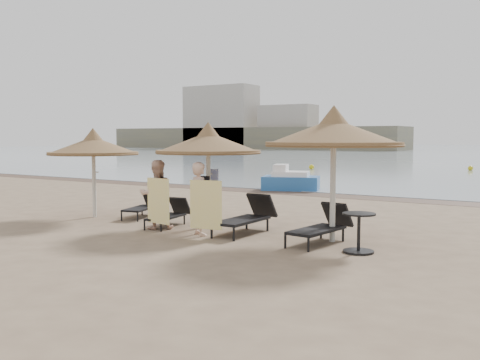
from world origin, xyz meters
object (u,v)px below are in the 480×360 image
object	(u,v)px
person_left	(157,189)
palapa_left	(93,146)
palapa_center	(208,143)
lounger_near_right	(248,216)
palapa_right	(334,133)
lounger_far_left	(144,205)
lounger_far_right	(323,226)
lounger_near_left	(170,214)
side_table	(359,234)
pedal_boat	(290,180)
person_right	(200,193)

from	to	relation	value
person_left	palapa_left	bearing A→B (deg)	-52.66
palapa_center	lounger_near_right	world-z (taller)	palapa_center
palapa_right	lounger_near_right	distance (m)	2.96
lounger_far_left	lounger_far_right	bearing A→B (deg)	-22.99
lounger_near_left	palapa_right	bearing A→B (deg)	-5.98
side_table	palapa_center	bearing A→B (deg)	167.93
lounger_near_right	side_table	distance (m)	3.15
pedal_boat	palapa_left	bearing A→B (deg)	-115.94
palapa_right	pedal_boat	size ratio (longest dim) A/B	1.12
lounger_far_left	palapa_center	bearing A→B (deg)	-24.78
lounger_near_left	lounger_far_right	xyz separation A→B (m)	(4.30, 0.02, 0.06)
palapa_right	pedal_boat	distance (m)	11.71
side_table	lounger_near_left	bearing A→B (deg)	174.25
lounger_near_right	person_right	distance (m)	1.34
palapa_center	lounger_far_left	world-z (taller)	palapa_center
palapa_right	person_right	size ratio (longest dim) A/B	1.51
palapa_center	side_table	world-z (taller)	palapa_center
lounger_far_left	side_table	size ratio (longest dim) A/B	2.15
person_right	person_left	bearing A→B (deg)	24.71
lounger_near_right	person_left	world-z (taller)	person_left
person_right	lounger_near_right	bearing A→B (deg)	-100.87
lounger_far_left	person_left	world-z (taller)	person_left
palapa_right	lounger_near_left	size ratio (longest dim) A/B	1.85
person_left	person_right	distance (m)	1.46
palapa_left	person_right	xyz separation A→B (m)	(4.32, -0.72, -1.05)
lounger_near_left	lounger_near_right	xyz separation A→B (m)	(2.26, 0.22, 0.09)
lounger_far_left	side_table	world-z (taller)	side_table
lounger_near_right	palapa_center	bearing A→B (deg)	172.88
palapa_left	palapa_right	world-z (taller)	palapa_right
palapa_center	palapa_right	xyz separation A→B (m)	(3.48, -0.15, 0.25)
side_table	person_right	bearing A→B (deg)	-177.77
palapa_left	lounger_near_left	size ratio (longest dim) A/B	1.58
palapa_left	palapa_right	size ratio (longest dim) A/B	0.85
palapa_center	palapa_left	bearing A→B (deg)	-174.51
lounger_near_right	person_right	bearing A→B (deg)	-130.28
palapa_left	lounger_far_left	bearing A→B (deg)	34.11
lounger_near_right	lounger_far_right	world-z (taller)	lounger_near_right
palapa_left	person_left	size ratio (longest dim) A/B	1.28
palapa_left	person_left	world-z (taller)	palapa_left
lounger_far_left	lounger_far_right	world-z (taller)	lounger_far_right
lounger_near_right	palapa_right	bearing A→B (deg)	1.55
palapa_right	pedal_boat	xyz separation A→B (m)	(-5.97, 9.88, -2.00)
palapa_center	pedal_boat	xyz separation A→B (m)	(-2.49, 9.73, -1.75)
palapa_center	lounger_near_right	size ratio (longest dim) A/B	1.34
pedal_boat	lounger_far_left	bearing A→B (deg)	-109.30
lounger_far_left	pedal_boat	bearing A→B (deg)	74.02
palapa_right	lounger_near_left	bearing A→B (deg)	-176.81
lounger_far_left	lounger_near_left	xyz separation A→B (m)	(1.66, -0.84, -0.01)
lounger_near_left	lounger_far_right	bearing A→B (deg)	-8.84
palapa_center	pedal_boat	bearing A→B (deg)	104.36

